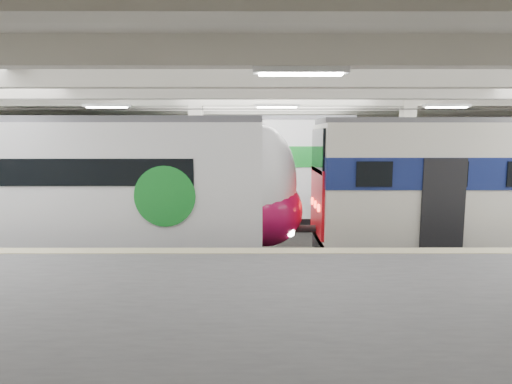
{
  "coord_description": "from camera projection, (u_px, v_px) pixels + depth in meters",
  "views": [
    {
      "loc": [
        -0.76,
        -13.33,
        3.84
      ],
      "look_at": [
        -0.74,
        1.0,
        2.0
      ],
      "focal_mm": 30.0,
      "sensor_mm": 36.0,
      "label": 1
    }
  ],
  "objects": [
    {
      "name": "far_train",
      "position": [
        180.0,
        169.0,
        18.85
      ],
      "size": [
        14.95,
        3.12,
        4.73
      ],
      "rotation": [
        0.0,
        0.0,
        -0.01
      ],
      "color": "white",
      "rests_on": "ground"
    },
    {
      "name": "station_hall",
      "position": [
        283.0,
        159.0,
        11.58
      ],
      "size": [
        36.0,
        24.0,
        5.75
      ],
      "color": "black",
      "rests_on": "ground"
    },
    {
      "name": "modern_emu",
      "position": [
        102.0,
        190.0,
        13.43
      ],
      "size": [
        13.8,
        2.85,
        4.45
      ],
      "color": "white",
      "rests_on": "ground"
    }
  ]
}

